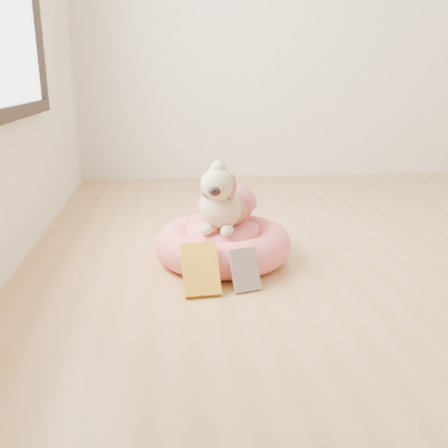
{
  "coord_description": "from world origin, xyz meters",
  "views": [
    {
      "loc": [
        -1.32,
        -1.84,
        0.83
      ],
      "look_at": [
        -1.08,
        0.27,
        0.19
      ],
      "focal_mm": 40.0,
      "sensor_mm": 36.0,
      "label": 1
    }
  ],
  "objects": [
    {
      "name": "book_white",
      "position": [
        -1.03,
        -0.01,
        0.08
      ],
      "size": [
        0.13,
        0.12,
        0.16
      ],
      "primitive_type": "cube",
      "rotation": [
        -0.43,
        0.0,
        0.29
      ],
      "color": "white",
      "rests_on": "floor"
    },
    {
      "name": "pet_bed",
      "position": [
        -1.08,
        0.32,
        0.08
      ],
      "size": [
        0.63,
        0.63,
        0.16
      ],
      "color": "#D25552",
      "rests_on": "floor"
    },
    {
      "name": "dog",
      "position": [
        -1.07,
        0.34,
        0.32
      ],
      "size": [
        0.43,
        0.52,
        0.33
      ],
      "primitive_type": null,
      "rotation": [
        0.0,
        0.0,
        -0.33
      ],
      "color": "brown",
      "rests_on": "pet_bed"
    },
    {
      "name": "wall_back",
      "position": [
        0.0,
        2.25,
        1.35
      ],
      "size": [
        4.5,
        0.0,
        4.5
      ],
      "primitive_type": "plane",
      "rotation": [
        1.57,
        0.0,
        0.0
      ],
      "color": "beige",
      "rests_on": "floor"
    },
    {
      "name": "book_yellow",
      "position": [
        -1.2,
        -0.02,
        0.1
      ],
      "size": [
        0.15,
        0.16,
        0.19
      ],
      "primitive_type": "cube",
      "rotation": [
        -0.62,
        0.0,
        0.08
      ],
      "color": "#FDFF1A",
      "rests_on": "floor"
    }
  ]
}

